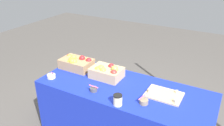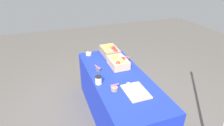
% 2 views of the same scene
% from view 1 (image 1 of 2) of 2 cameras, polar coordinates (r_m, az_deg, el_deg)
% --- Properties ---
extents(table, '(1.90, 0.76, 0.74)m').
position_cam_1_polar(table, '(2.71, 2.83, -12.72)').
color(table, '#192DB7').
rests_on(table, ground_plane).
extents(apple_crate_left, '(0.40, 0.26, 0.17)m').
position_cam_1_polar(apple_crate_left, '(2.91, -8.82, 0.09)').
color(apple_crate_left, tan).
rests_on(apple_crate_left, table).
extents(apple_crate_middle, '(0.36, 0.25, 0.18)m').
position_cam_1_polar(apple_crate_middle, '(2.65, -1.41, -2.24)').
color(apple_crate_middle, tan).
rests_on(apple_crate_middle, table).
extents(cutting_board_front, '(0.36, 0.26, 0.06)m').
position_cam_1_polar(cutting_board_front, '(2.41, 12.78, -7.71)').
color(cutting_board_front, '#D1B284').
rests_on(cutting_board_front, table).
extents(sample_bowl_near, '(0.09, 0.10, 0.10)m').
position_cam_1_polar(sample_bowl_near, '(2.25, 7.91, -9.44)').
color(sample_bowl_near, gray).
rests_on(sample_bowl_near, table).
extents(sample_bowl_mid, '(0.09, 0.09, 0.09)m').
position_cam_1_polar(sample_bowl_mid, '(2.43, -4.59, -6.53)').
color(sample_bowl_mid, '#4C4C51').
rests_on(sample_bowl_mid, table).
extents(sample_bowl_far, '(0.10, 0.10, 0.10)m').
position_cam_1_polar(sample_bowl_far, '(2.89, -1.57, -0.84)').
color(sample_bowl_far, '#4C4C51').
rests_on(sample_bowl_far, table).
extents(sample_bowl_extra, '(0.10, 0.10, 0.09)m').
position_cam_1_polar(sample_bowl_extra, '(2.76, -14.86, -3.19)').
color(sample_bowl_extra, silver).
rests_on(sample_bowl_extra, table).
extents(coffee_cup, '(0.09, 0.09, 0.11)m').
position_cam_1_polar(coffee_cup, '(2.20, 1.44, -9.16)').
color(coffee_cup, silver).
rests_on(coffee_cup, table).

